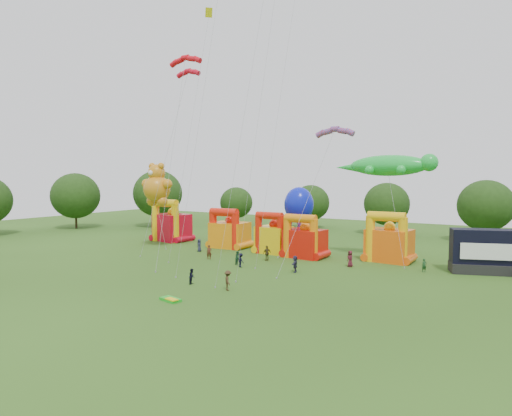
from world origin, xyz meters
The scene contains 24 objects.
ground centered at (0.00, 0.00, 0.00)m, with size 160.00×160.00×0.00m, color #2A4B15.
tree_ring centered at (-1.18, 0.61, 6.26)m, with size 123.16×125.26×12.07m.
bouncy_castle_0 centered at (-20.48, 28.41, 2.66)m, with size 6.38×5.56×7.02m.
bouncy_castle_1 centered at (-8.06, 27.56, 2.29)m, with size 5.52×4.56×6.04m.
bouncy_castle_2 centered at (0.13, 26.71, 2.25)m, with size 4.78×3.97×5.88m.
bouncy_castle_3 centered at (5.30, 25.92, 2.23)m, with size 5.32×4.46×5.86m.
bouncy_castle_4 centered at (15.68, 28.91, 2.43)m, with size 5.61×4.69×6.41m.
stage_trailer centered at (26.97, 27.60, 2.38)m, with size 8.12×5.15×4.95m.
teddy_bear_kite centered at (-16.86, 21.55, 8.92)m, with size 5.64×4.00×12.90m.
gecko_kite centered at (16.31, 28.30, 7.91)m, with size 13.10×7.02×13.64m.
octopus_kite centered at (2.35, 29.99, 5.87)m, with size 4.23×8.90×9.35m.
parafoil_kites centered at (-4.21, 15.86, 11.89)m, with size 26.86×14.34×27.17m.
diamond_kites centered at (2.25, 13.61, 16.32)m, with size 15.69×16.45×36.59m.
folded_kite_bundle centered at (4.68, 0.56, 0.14)m, with size 2.17×1.43×0.31m.
spectator_0 centered at (-9.51, 22.27, 0.90)m, with size 0.88×0.57×1.80m, color #23273B.
spectator_1 centered at (-4.65, 18.23, 0.92)m, with size 0.67×0.44×1.85m, color #4C2215.
spectator_2 centered at (0.52, 17.22, 0.82)m, with size 0.80×0.62×1.65m, color #183C25.
spectator_3 centered at (1.78, 15.95, 0.85)m, with size 1.09×0.63×1.69m, color black.
spectator_4 centered at (2.32, 21.24, 0.97)m, with size 1.14×0.48×1.95m, color #43381B.
spectator_5 centered at (8.54, 16.81, 0.94)m, with size 1.74×0.56×1.88m, color #2D2A46.
spectator_6 centered at (12.77, 22.97, 0.98)m, with size 0.96×0.62×1.96m, color #4E1621.
spectator_7 centered at (20.92, 24.49, 0.76)m, with size 0.56×0.36×1.52m, color #1A421F.
spectator_8 centered at (2.31, 6.33, 0.79)m, with size 0.77×0.60×1.58m, color black.
spectator_9 centered at (6.81, 6.15, 0.96)m, with size 1.24×0.71×1.91m, color #3C2A18.
Camera 1 is at (31.30, -28.65, 10.80)m, focal length 32.00 mm.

